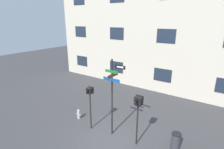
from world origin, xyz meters
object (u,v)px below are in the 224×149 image
at_px(street_sign_pole, 113,92).
at_px(trash_bin, 176,141).
at_px(pedestrian_signal_left, 90,97).
at_px(pedestrian_signal_right, 138,107).
at_px(fire_hydrant, 79,114).

relative_size(street_sign_pole, trash_bin, 4.75).
relative_size(pedestrian_signal_left, trash_bin, 2.88).
bearing_deg(trash_bin, pedestrian_signal_right, -156.43).
relative_size(street_sign_pole, fire_hydrant, 6.54).
relative_size(street_sign_pole, pedestrian_signal_left, 1.65).
relative_size(fire_hydrant, trash_bin, 0.73).
xyz_separation_m(pedestrian_signal_left, fire_hydrant, (-1.39, 0.36, -1.73)).
bearing_deg(trash_bin, fire_hydrant, -173.31).
height_order(street_sign_pole, pedestrian_signal_right, street_sign_pole).
xyz_separation_m(street_sign_pole, trash_bin, (3.29, 0.78, -2.17)).
xyz_separation_m(pedestrian_signal_left, trash_bin, (4.67, 1.07, -1.59)).
xyz_separation_m(street_sign_pole, pedestrian_signal_left, (-1.39, -0.29, -0.58)).
distance_m(fire_hydrant, trash_bin, 6.11).
xyz_separation_m(street_sign_pole, fire_hydrant, (-2.78, 0.07, -2.31)).
bearing_deg(pedestrian_signal_left, street_sign_pole, 11.81).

